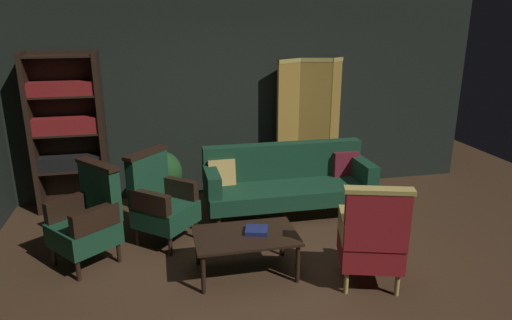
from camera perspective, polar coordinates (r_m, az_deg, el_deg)
ground_plane at (r=4.69m, az=2.15°, el=-14.05°), size 10.00×10.00×0.00m
back_wall at (r=6.49m, az=-3.14°, el=8.04°), size 7.20×0.10×2.80m
folding_screen at (r=6.77m, az=7.22°, el=4.74°), size 1.24×0.42×1.90m
bookshelf at (r=6.33m, az=-22.31°, el=3.40°), size 0.90×0.32×2.05m
velvet_couch at (r=5.90m, az=3.87°, el=-2.46°), size 2.12×0.78×0.88m
coffee_table at (r=4.55m, az=-1.28°, el=-9.73°), size 1.00×0.64×0.42m
armchair_gilt_accent at (r=4.44m, az=14.17°, el=-9.33°), size 0.72×0.72×1.04m
armchair_wing_left at (r=5.00m, az=-20.08°, el=-6.76°), size 0.81×0.81×1.04m
armchair_wing_right at (r=5.24m, az=-11.75°, el=-4.93°), size 0.81×0.82×1.04m
potted_plant at (r=6.10m, az=-11.46°, el=-2.06°), size 0.50×0.50×0.79m
book_navy_cloth at (r=4.56m, az=0.08°, el=-8.71°), size 0.26×0.25×0.04m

